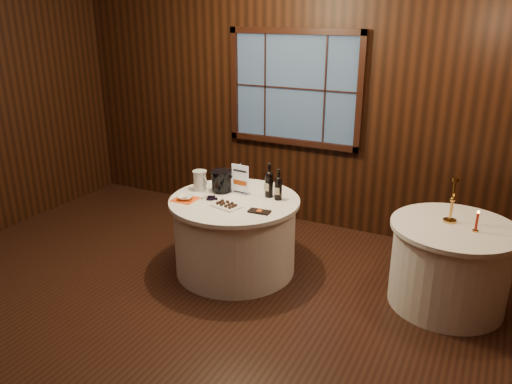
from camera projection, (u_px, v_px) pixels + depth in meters
The scene contains 16 objects.
ground at pixel (179, 320), 4.29m from camera, with size 6.00×6.00×0.00m, color black.
back_wall at pixel (295, 97), 5.84m from camera, with size 6.00×0.10×3.00m.
main_table at pixel (235, 235), 5.00m from camera, with size 1.28×1.28×0.77m.
side_table at pixel (449, 265), 4.40m from camera, with size 1.08×1.08×0.77m.
sign_stand at pixel (241, 184), 4.97m from camera, with size 0.19×0.11×0.31m.
port_bottle_left at pixel (269, 182), 4.88m from camera, with size 0.08×0.09×0.34m.
port_bottle_right at pixel (278, 187), 4.81m from camera, with size 0.07×0.08×0.31m.
ice_bucket at pixel (222, 181), 5.02m from camera, with size 0.22×0.22×0.22m.
chocolate_plate at pixel (226, 205), 4.67m from camera, with size 0.31×0.24×0.04m.
chocolate_box at pixel (259, 212), 4.54m from camera, with size 0.20×0.10×0.02m, color black.
grape_bunch at pixel (211, 198), 4.83m from camera, with size 0.18×0.10×0.04m.
glass_pitcher at pixel (200, 180), 5.07m from camera, with size 0.19×0.14×0.21m.
orange_napkin at pixel (185, 199), 4.85m from camera, with size 0.22×0.22×0.00m, color #E44B13.
cracker_bowl at pixel (185, 197), 4.85m from camera, with size 0.15×0.15×0.04m, color white.
brass_candlestick at pixel (452, 206), 4.30m from camera, with size 0.11×0.11×0.40m.
red_candle at pixel (477, 223), 4.13m from camera, with size 0.05×0.05×0.19m.
Camera 1 is at (2.23, -2.96, 2.51)m, focal length 35.00 mm.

